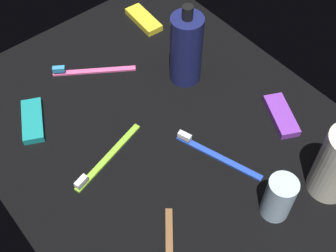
{
  "coord_description": "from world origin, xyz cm",
  "views": [
    {
      "loc": [
        -40.35,
        33.37,
        72.34
      ],
      "look_at": [
        0.0,
        0.0,
        3.0
      ],
      "focal_mm": 48.65,
      "sensor_mm": 36.0,
      "label": 1
    }
  ],
  "objects_px": {
    "snack_bar_purple": "(281,115)",
    "toothbrush_pink": "(89,70)",
    "toothbrush_blue": "(213,153)",
    "snack_bar_teal": "(33,121)",
    "deodorant_stick": "(279,198)",
    "toothbrush_lime": "(105,160)",
    "lotion_bottle": "(186,49)",
    "snack_bar_yellow": "(144,20)"
  },
  "relations": [
    {
      "from": "toothbrush_blue",
      "to": "snack_bar_purple",
      "type": "bearing_deg",
      "value": -97.03
    },
    {
      "from": "deodorant_stick",
      "to": "toothbrush_lime",
      "type": "height_order",
      "value": "deodorant_stick"
    },
    {
      "from": "snack_bar_yellow",
      "to": "toothbrush_lime",
      "type": "bearing_deg",
      "value": 135.9
    },
    {
      "from": "toothbrush_pink",
      "to": "snack_bar_yellow",
      "type": "xyz_separation_m",
      "value": [
        0.06,
        -0.19,
        0.0
      ]
    },
    {
      "from": "lotion_bottle",
      "to": "snack_bar_yellow",
      "type": "bearing_deg",
      "value": -11.6
    },
    {
      "from": "deodorant_stick",
      "to": "toothbrush_lime",
      "type": "bearing_deg",
      "value": 31.96
    },
    {
      "from": "snack_bar_teal",
      "to": "toothbrush_lime",
      "type": "bearing_deg",
      "value": -134.07
    },
    {
      "from": "deodorant_stick",
      "to": "toothbrush_pink",
      "type": "relative_size",
      "value": 0.6
    },
    {
      "from": "lotion_bottle",
      "to": "toothbrush_lime",
      "type": "bearing_deg",
      "value": 105.05
    },
    {
      "from": "lotion_bottle",
      "to": "toothbrush_lime",
      "type": "xyz_separation_m",
      "value": [
        -0.07,
        0.26,
        -0.08
      ]
    },
    {
      "from": "toothbrush_lime",
      "to": "snack_bar_purple",
      "type": "height_order",
      "value": "toothbrush_lime"
    },
    {
      "from": "toothbrush_blue",
      "to": "lotion_bottle",
      "type": "bearing_deg",
      "value": -26.08
    },
    {
      "from": "lotion_bottle",
      "to": "toothbrush_blue",
      "type": "bearing_deg",
      "value": 153.92
    },
    {
      "from": "toothbrush_blue",
      "to": "snack_bar_teal",
      "type": "relative_size",
      "value": 1.68
    },
    {
      "from": "deodorant_stick",
      "to": "snack_bar_yellow",
      "type": "height_order",
      "value": "deodorant_stick"
    },
    {
      "from": "snack_bar_yellow",
      "to": "deodorant_stick",
      "type": "bearing_deg",
      "value": 170.47
    },
    {
      "from": "deodorant_stick",
      "to": "toothbrush_blue",
      "type": "distance_m",
      "value": 0.16
    },
    {
      "from": "deodorant_stick",
      "to": "toothbrush_pink",
      "type": "bearing_deg",
      "value": 7.38
    },
    {
      "from": "toothbrush_lime",
      "to": "snack_bar_teal",
      "type": "height_order",
      "value": "toothbrush_lime"
    },
    {
      "from": "snack_bar_teal",
      "to": "toothbrush_blue",
      "type": "bearing_deg",
      "value": -115.07
    },
    {
      "from": "toothbrush_pink",
      "to": "deodorant_stick",
      "type": "bearing_deg",
      "value": -172.62
    },
    {
      "from": "snack_bar_teal",
      "to": "snack_bar_purple",
      "type": "bearing_deg",
      "value": -101.31
    },
    {
      "from": "lotion_bottle",
      "to": "snack_bar_purple",
      "type": "xyz_separation_m",
      "value": [
        -0.21,
        -0.07,
        -0.07
      ]
    },
    {
      "from": "snack_bar_teal",
      "to": "snack_bar_purple",
      "type": "relative_size",
      "value": 1.0
    },
    {
      "from": "lotion_bottle",
      "to": "snack_bar_teal",
      "type": "xyz_separation_m",
      "value": [
        0.1,
        0.32,
        -0.07
      ]
    },
    {
      "from": "toothbrush_pink",
      "to": "toothbrush_blue",
      "type": "xyz_separation_m",
      "value": [
        -0.33,
        -0.06,
        0.0
      ]
    },
    {
      "from": "lotion_bottle",
      "to": "snack_bar_purple",
      "type": "height_order",
      "value": "lotion_bottle"
    },
    {
      "from": "deodorant_stick",
      "to": "toothbrush_blue",
      "type": "relative_size",
      "value": 0.53
    },
    {
      "from": "deodorant_stick",
      "to": "snack_bar_yellow",
      "type": "xyz_separation_m",
      "value": [
        0.54,
        -0.13,
        -0.04
      ]
    },
    {
      "from": "toothbrush_pink",
      "to": "snack_bar_yellow",
      "type": "relative_size",
      "value": 1.5
    },
    {
      "from": "lotion_bottle",
      "to": "toothbrush_pink",
      "type": "xyz_separation_m",
      "value": [
        0.14,
        0.15,
        -0.08
      ]
    },
    {
      "from": "toothbrush_lime",
      "to": "snack_bar_yellow",
      "type": "height_order",
      "value": "toothbrush_lime"
    },
    {
      "from": "deodorant_stick",
      "to": "snack_bar_purple",
      "type": "distance_m",
      "value": 0.21
    },
    {
      "from": "toothbrush_pink",
      "to": "toothbrush_lime",
      "type": "xyz_separation_m",
      "value": [
        -0.21,
        0.11,
        0.0
      ]
    },
    {
      "from": "deodorant_stick",
      "to": "snack_bar_yellow",
      "type": "distance_m",
      "value": 0.56
    },
    {
      "from": "deodorant_stick",
      "to": "lotion_bottle",
      "type": "bearing_deg",
      "value": -14.79
    },
    {
      "from": "lotion_bottle",
      "to": "toothbrush_pink",
      "type": "distance_m",
      "value": 0.22
    },
    {
      "from": "snack_bar_teal",
      "to": "snack_bar_yellow",
      "type": "bearing_deg",
      "value": -47.4
    },
    {
      "from": "lotion_bottle",
      "to": "snack_bar_teal",
      "type": "height_order",
      "value": "lotion_bottle"
    },
    {
      "from": "deodorant_stick",
      "to": "snack_bar_teal",
      "type": "height_order",
      "value": "deodorant_stick"
    },
    {
      "from": "deodorant_stick",
      "to": "snack_bar_teal",
      "type": "bearing_deg",
      "value": 27.43
    },
    {
      "from": "snack_bar_purple",
      "to": "toothbrush_pink",
      "type": "bearing_deg",
      "value": 59.32
    }
  ]
}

